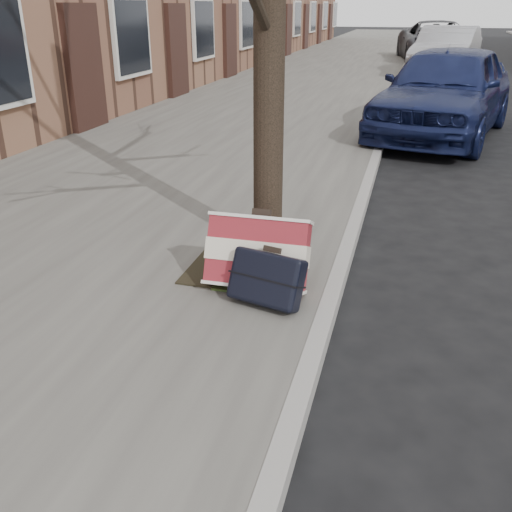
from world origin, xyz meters
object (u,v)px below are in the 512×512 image
(car_near_mid, at_px, (446,52))
(suitcase_navy, at_px, (267,278))
(suitcase_red, at_px, (258,253))
(car_near_front, at_px, (445,91))

(car_near_mid, bearing_deg, suitcase_navy, -85.83)
(suitcase_red, xyz_separation_m, car_near_mid, (1.79, 15.59, 0.34))
(suitcase_red, distance_m, car_near_mid, 15.70)
(suitcase_red, distance_m, car_near_front, 6.79)
(suitcase_navy, xyz_separation_m, car_near_front, (1.35, 6.85, 0.43))
(suitcase_red, xyz_separation_m, suitcase_navy, (0.13, -0.23, -0.08))
(suitcase_navy, bearing_deg, car_near_front, 93.37)
(car_near_mid, bearing_deg, car_near_front, -81.82)
(suitcase_navy, relative_size, car_near_mid, 0.12)
(suitcase_red, bearing_deg, car_near_front, 76.88)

